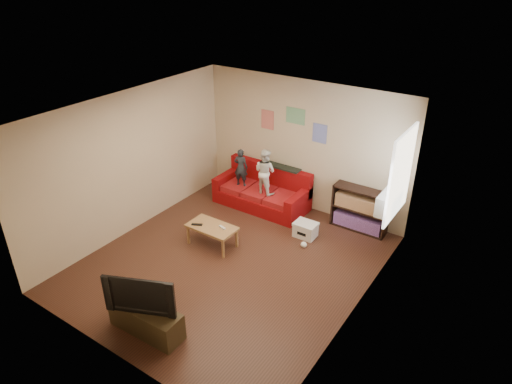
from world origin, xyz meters
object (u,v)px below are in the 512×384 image
Objects in this scene: sofa at (263,192)px; child_a at (241,167)px; file_box at (305,230)px; bookshelf at (360,211)px; television at (142,292)px; coffee_table at (212,229)px; child_b at (265,171)px; tv_stand at (146,320)px.

sofa is 2.39× the size of child_a.
sofa is 4.62× the size of file_box.
sofa is 1.82× the size of bookshelf.
file_box is 0.42× the size of television.
child_a is at bearing -159.71° from sofa.
coffee_table is 0.84× the size of bookshelf.
television is (1.11, -3.85, -0.11)m from child_a.
child_b is 1.47m from file_box.
tv_stand is 0.50m from television.
tv_stand is (0.59, -2.22, -0.14)m from coffee_table.
bookshelf is 1.12m from file_box.
television reaches higher than file_box.
sofa is 2.18× the size of coffee_table.
child_a is 0.73× the size of tv_stand.
child_b is (0.15, -0.17, 0.60)m from sofa.
child_b reaches higher than file_box.
coffee_table is at bearing 93.97° from child_b.
coffee_table is 2.30m from tv_stand.
television is at bearing -75.04° from coffee_table.
coffee_table is 2.32m from television.
tv_stand is 1.12× the size of television.
child_a is 4.01m from television.
tv_stand is (0.66, -4.02, -0.08)m from sofa.
file_box is (1.28, 1.21, -0.20)m from coffee_table.
bookshelf is 4.49m from television.
sofa is at bearing 156.33° from file_box.
coffee_table is at bearing 81.21° from television.
child_a is 0.76× the size of bookshelf.
tv_stand is at bearing 104.39° from child_b.
television is at bearing -80.71° from sofa.
child_b is (0.60, 0.00, 0.07)m from child_a.
bookshelf is 1.07× the size of television.
file_box is 3.50m from tv_stand.
television is (-0.69, -3.43, 0.56)m from file_box.
child_a is 4.05m from tv_stand.
child_b reaches higher than bookshelf.
file_box is at bearing 54.91° from television.
file_box is at bearing 76.84° from tv_stand.
file_box is (1.35, -0.59, -0.14)m from sofa.
child_b is 0.85× the size of tv_stand.
television is (-1.41, -4.25, 0.33)m from bookshelf.
child_a reaches higher than coffee_table.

